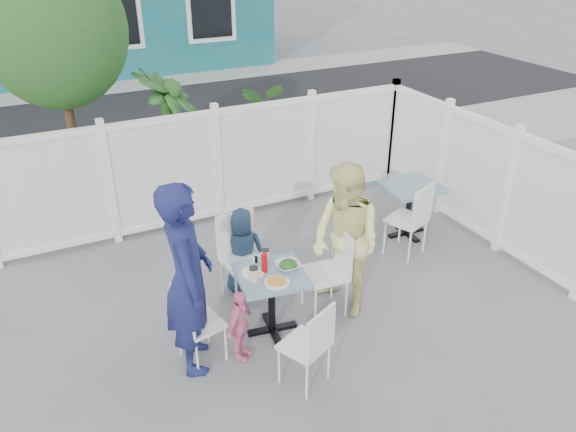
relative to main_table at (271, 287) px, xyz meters
name	(u,v)px	position (x,y,z in m)	size (l,w,h in m)	color
ground	(289,312)	(0.30, 0.20, -0.55)	(80.00, 80.00, 0.00)	slate
near_sidewalk	(185,183)	(0.30, 4.00, -0.54)	(24.00, 2.60, 0.01)	gray
street	(134,120)	(0.30, 7.70, -0.54)	(24.00, 5.00, 0.01)	black
far_sidewalk	(107,86)	(0.30, 10.80, -0.54)	(24.00, 1.60, 0.01)	gray
fence_back	(218,167)	(0.40, 2.60, 0.24)	(5.86, 0.08, 1.60)	white
fence_right	(472,177)	(3.30, 0.80, 0.24)	(0.08, 3.66, 1.60)	white
tree	(54,30)	(-1.30, 3.50, 2.05)	(1.80, 1.62, 3.59)	#382316
potted_shrub_a	(171,141)	(-0.04, 3.30, 0.46)	(1.12, 1.12, 2.01)	#1B441A
potted_shrub_b	(283,142)	(1.68, 3.20, 0.20)	(1.34, 1.16, 1.49)	#1B441A
main_table	(271,287)	(0.00, 0.00, 0.00)	(0.76, 0.76, 0.71)	#43647B
spare_table	(410,197)	(2.50, 1.04, 0.01)	(0.70, 0.70, 0.72)	#43647B
chair_left	(193,320)	(-0.84, -0.09, -0.05)	(0.44, 0.45, 0.85)	white
chair_right	(332,265)	(0.74, 0.06, 0.01)	(0.47, 0.48, 0.96)	white
chair_back	(241,251)	(-0.03, 0.74, 0.03)	(0.47, 0.46, 0.99)	white
chair_near	(311,341)	(-0.01, -0.84, -0.05)	(0.51, 0.50, 0.86)	white
chair_spare	(413,215)	(2.20, 0.59, 0.02)	(0.57, 0.57, 0.98)	white
man	(188,279)	(-0.85, -0.07, 0.40)	(0.69, 0.45, 1.89)	#171D50
woman	(346,241)	(0.86, 0.02, 0.29)	(0.81, 0.63, 1.68)	#EFEF43
boy	(242,251)	(0.02, 0.83, -0.04)	(0.50, 0.32, 1.02)	#1D304B
toddler	(240,326)	(-0.44, -0.23, -0.17)	(0.44, 0.18, 0.76)	pink
plate_main	(277,282)	(-0.02, -0.17, 0.17)	(0.25, 0.25, 0.02)	white
plate_side	(253,273)	(-0.16, 0.08, 0.17)	(0.23, 0.23, 0.02)	white
salad_bowl	(288,266)	(0.19, 0.01, 0.19)	(0.23, 0.23, 0.06)	white
coffee_cup_a	(254,274)	(-0.20, -0.03, 0.22)	(0.09, 0.09, 0.13)	beige
coffee_cup_b	(265,256)	(0.05, 0.25, 0.22)	(0.08, 0.08, 0.12)	beige
ketchup_bottle	(264,263)	(-0.05, 0.06, 0.26)	(0.06, 0.06, 0.20)	#B7070A
salt_shaker	(254,260)	(-0.07, 0.26, 0.19)	(0.03, 0.03, 0.06)	white
pepper_shaker	(256,260)	(-0.05, 0.25, 0.19)	(0.03, 0.03, 0.07)	black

